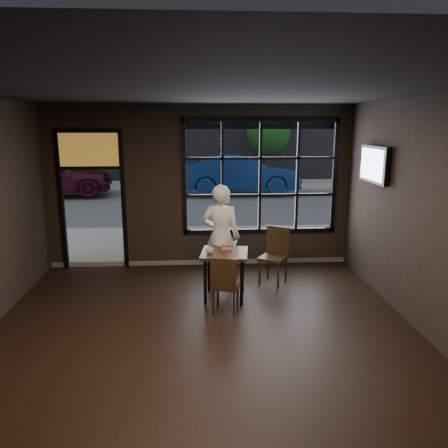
{
  "coord_description": "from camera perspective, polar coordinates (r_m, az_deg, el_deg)",
  "views": [
    {
      "loc": [
        -0.06,
        -5.07,
        2.83
      ],
      "look_at": [
        0.4,
        2.2,
        1.15
      ],
      "focal_mm": 35.0,
      "sensor_mm": 36.0,
      "label": 1
    }
  ],
  "objects": [
    {
      "name": "building_across",
      "position": [
        28.46,
        -3.73,
        22.41
      ],
      "size": [
        28.0,
        12.0,
        15.0
      ],
      "primitive_type": "cube",
      "color": "#5B5956",
      "rests_on": "ground"
    },
    {
      "name": "floor",
      "position": [
        5.82,
        -2.67,
        -16.27
      ],
      "size": [
        6.0,
        7.0,
        0.02
      ],
      "primitive_type": "cube",
      "color": "black",
      "rests_on": "ground"
    },
    {
      "name": "cafe_table",
      "position": [
        7.22,
        0.08,
        -6.67
      ],
      "size": [
        0.83,
        0.83,
        0.8
      ],
      "primitive_type": "cube",
      "rotation": [
        0.0,
        0.0,
        -0.13
      ],
      "color": "black",
      "rests_on": "floor"
    },
    {
      "name": "man",
      "position": [
        7.56,
        -0.42,
        -1.68
      ],
      "size": [
        0.75,
        0.58,
        1.83
      ],
      "primitive_type": "imported",
      "rotation": [
        0.0,
        0.0,
        2.91
      ],
      "color": "white",
      "rests_on": "floor"
    },
    {
      "name": "tree_right",
      "position": [
        20.77,
        5.83,
        11.91
      ],
      "size": [
        2.05,
        2.05,
        3.5
      ],
      "color": "#332114",
      "rests_on": "street_asphalt"
    },
    {
      "name": "window_frame",
      "position": [
        8.73,
        4.73,
        6.16
      ],
      "size": [
        3.06,
        0.12,
        2.28
      ],
      "primitive_type": "cube",
      "color": "black",
      "rests_on": "ground"
    },
    {
      "name": "ceiling",
      "position": [
        5.09,
        -3.07,
        17.23
      ],
      "size": [
        6.0,
        7.0,
        0.02
      ],
      "primitive_type": "cube",
      "color": "black",
      "rests_on": "ground"
    },
    {
      "name": "tv",
      "position": [
        7.82,
        19.04,
        7.37
      ],
      "size": [
        0.12,
        1.06,
        0.62
      ],
      "primitive_type": "cube",
      "color": "black",
      "rests_on": "wall_right"
    },
    {
      "name": "cup",
      "position": [
        7.0,
        -1.92,
        -3.49
      ],
      "size": [
        0.15,
        0.15,
        0.1
      ],
      "primitive_type": "imported",
      "rotation": [
        0.0,
        0.0,
        -0.22
      ],
      "color": "silver",
      "rests_on": "cafe_table"
    },
    {
      "name": "chair_window",
      "position": [
        7.9,
        6.45,
        -4.19
      ],
      "size": [
        0.61,
        0.61,
        1.02
      ],
      "primitive_type": "cube",
      "rotation": [
        0.0,
        0.0,
        -0.58
      ],
      "color": "black",
      "rests_on": "floor"
    },
    {
      "name": "maroon_car",
      "position": [
        18.36,
        -21.81,
        6.02
      ],
      "size": [
        4.87,
        2.44,
        1.59
      ],
      "primitive_type": "imported",
      "rotation": [
        0.0,
        0.0,
        1.69
      ],
      "color": "#380C18",
      "rests_on": "street_asphalt"
    },
    {
      "name": "street_asphalt",
      "position": [
        29.21,
        -3.51,
        7.37
      ],
      "size": [
        60.0,
        41.0,
        0.04
      ],
      "primitive_type": "cube",
      "color": "#545456",
      "rests_on": "ground"
    },
    {
      "name": "chair_near",
      "position": [
        6.71,
        0.22,
        -7.78
      ],
      "size": [
        0.48,
        0.48,
        0.91
      ],
      "primitive_type": "cube",
      "rotation": [
        0.0,
        0.0,
        2.88
      ],
      "color": "black",
      "rests_on": "floor"
    },
    {
      "name": "navy_car",
      "position": [
        17.62,
        2.12,
        6.6
      ],
      "size": [
        4.68,
        1.66,
        1.54
      ],
      "primitive_type": "imported",
      "rotation": [
        0.0,
        0.0,
        1.58
      ],
      "color": "#0B2350",
      "rests_on": "street_asphalt"
    },
    {
      "name": "stained_transom",
      "position": [
        8.83,
        -17.21,
        9.29
      ],
      "size": [
        1.2,
        0.06,
        0.7
      ],
      "primitive_type": "cube",
      "color": "orange",
      "rests_on": "ground"
    },
    {
      "name": "wall_right",
      "position": [
        6.05,
        26.85,
        -0.17
      ],
      "size": [
        0.04,
        7.0,
        3.2
      ],
      "primitive_type": "cube",
      "color": "black",
      "rests_on": "ground"
    },
    {
      "name": "tree_left",
      "position": [
        20.01,
        -12.56,
        12.97
      ],
      "size": [
        2.44,
        2.44,
        4.16
      ],
      "color": "#332114",
      "rests_on": "street_asphalt"
    },
    {
      "name": "hotdog",
      "position": [
        7.21,
        0.41,
        -3.15
      ],
      "size": [
        0.21,
        0.12,
        0.06
      ],
      "primitive_type": null,
      "rotation": [
        0.0,
        0.0,
        -0.2
      ],
      "color": "tan",
      "rests_on": "cafe_table"
    }
  ]
}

